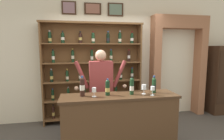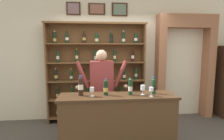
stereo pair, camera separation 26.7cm
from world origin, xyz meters
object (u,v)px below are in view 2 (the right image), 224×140
(wine_shelf, at_px, (96,70))
(tasting_counter, at_px, (118,123))
(shopkeeper, at_px, (102,84))
(wine_glass_spare, at_px, (92,90))
(wine_glass_left, at_px, (151,90))
(tasting_bottle_prosecco, at_px, (154,86))
(tasting_bottle_brunello, at_px, (130,86))
(wine_glass_right, at_px, (143,88))
(tasting_bottle_grappa, at_px, (81,86))
(tasting_bottle_chianti, at_px, (106,87))

(wine_shelf, height_order, tasting_counter, wine_shelf)
(shopkeeper, distance_m, wine_glass_spare, 0.61)
(tasting_counter, distance_m, wine_glass_left, 0.79)
(wine_glass_spare, bearing_deg, tasting_bottle_prosecco, 3.92)
(wine_shelf, xyz_separation_m, wine_glass_spare, (-0.09, -1.35, -0.14))
(tasting_bottle_brunello, xyz_separation_m, wine_glass_left, (0.31, -0.12, -0.04))
(tasting_counter, distance_m, tasting_bottle_brunello, 0.65)
(tasting_bottle_brunello, bearing_deg, wine_glass_right, -3.79)
(tasting_bottle_grappa, bearing_deg, shopkeeper, 55.30)
(tasting_bottle_brunello, bearing_deg, tasting_bottle_grappa, 177.62)
(wine_shelf, relative_size, wine_glass_right, 14.33)
(wine_glass_left, bearing_deg, wine_glass_spare, 174.79)
(tasting_counter, bearing_deg, tasting_bottle_grappa, 176.54)
(tasting_counter, xyz_separation_m, tasting_bottle_prosecco, (0.60, 0.04, 0.61))
(shopkeeper, height_order, tasting_bottle_grappa, shopkeeper)
(wine_glass_right, bearing_deg, wine_shelf, 118.88)
(wine_shelf, xyz_separation_m, wine_glass_left, (0.84, -1.44, -0.14))
(tasting_bottle_brunello, relative_size, wine_glass_right, 1.90)
(wine_glass_spare, distance_m, wine_glass_right, 0.82)
(shopkeeper, height_order, tasting_bottle_brunello, shopkeeper)
(tasting_counter, relative_size, tasting_bottle_chianti, 6.99)
(tasting_bottle_grappa, xyz_separation_m, wine_glass_spare, (0.18, -0.07, -0.06))
(shopkeeper, relative_size, tasting_bottle_grappa, 5.17)
(wine_shelf, height_order, wine_glass_right, wine_shelf)
(tasting_bottle_prosecco, bearing_deg, tasting_counter, -176.35)
(shopkeeper, distance_m, tasting_bottle_chianti, 0.53)
(wine_shelf, height_order, tasting_bottle_brunello, wine_shelf)
(wine_shelf, relative_size, wine_glass_spare, 15.55)
(shopkeeper, bearing_deg, tasting_bottle_grappa, -124.70)
(tasting_bottle_grappa, xyz_separation_m, tasting_bottle_prosecco, (1.20, 0.00, -0.02))
(tasting_bottle_grappa, relative_size, wine_glass_right, 2.05)
(tasting_bottle_chianti, bearing_deg, wine_glass_left, -11.07)
(tasting_bottle_grappa, distance_m, wine_glass_spare, 0.20)
(wine_shelf, height_order, tasting_bottle_chianti, wine_shelf)
(tasting_bottle_brunello, xyz_separation_m, wine_glass_right, (0.20, -0.01, -0.03))
(tasting_bottle_prosecco, relative_size, wine_glass_right, 1.85)
(wine_glass_left, bearing_deg, wine_glass_right, 135.70)
(tasting_bottle_grappa, bearing_deg, wine_shelf, 78.36)
(tasting_bottle_chianti, height_order, wine_glass_right, tasting_bottle_chianti)
(wine_shelf, bearing_deg, tasting_bottle_grappa, -101.64)
(tasting_bottle_chianti, bearing_deg, tasting_bottle_brunello, -2.79)
(tasting_counter, bearing_deg, shopkeeper, 113.57)
(shopkeeper, height_order, wine_glass_spare, shopkeeper)
(tasting_bottle_grappa, xyz_separation_m, tasting_bottle_brunello, (0.80, -0.03, -0.02))
(tasting_bottle_chianti, relative_size, tasting_bottle_prosecco, 0.93)
(wine_shelf, distance_m, wine_glass_spare, 1.36)
(shopkeeper, bearing_deg, tasting_counter, -66.43)
(tasting_bottle_grappa, distance_m, tasting_bottle_prosecco, 1.20)
(shopkeeper, bearing_deg, tasting_bottle_brunello, -51.03)
(tasting_bottle_prosecco, relative_size, wine_glass_left, 2.01)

